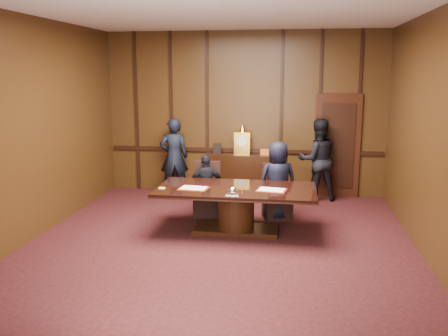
# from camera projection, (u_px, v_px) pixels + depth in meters

# --- Properties ---
(room) EXTENTS (7.00, 7.04, 3.50)m
(room) POSITION_uv_depth(u_px,v_px,m) (224.00, 135.00, 6.97)
(room) COLOR black
(room) RESTS_ON ground
(sideboard) EXTENTS (1.60, 0.45, 1.54)m
(sideboard) POSITION_uv_depth(u_px,v_px,m) (242.00, 173.00, 10.25)
(sideboard) COLOR black
(sideboard) RESTS_ON ground
(conference_table) EXTENTS (2.62, 1.32, 0.76)m
(conference_table) POSITION_uv_depth(u_px,v_px,m) (236.00, 203.00, 7.84)
(conference_table) COLOR black
(conference_table) RESTS_ON ground
(folder_left) EXTENTS (0.49, 0.37, 0.02)m
(folder_left) POSITION_uv_depth(u_px,v_px,m) (194.00, 188.00, 7.73)
(folder_left) COLOR #9E280E
(folder_left) RESTS_ON conference_table
(folder_right) EXTENTS (0.50, 0.40, 0.02)m
(folder_right) POSITION_uv_depth(u_px,v_px,m) (272.00, 190.00, 7.62)
(folder_right) COLOR #9E280E
(folder_right) RESTS_ON conference_table
(inkstand) EXTENTS (0.20, 0.14, 0.12)m
(inkstand) POSITION_uv_depth(u_px,v_px,m) (233.00, 191.00, 7.34)
(inkstand) COLOR white
(inkstand) RESTS_ON conference_table
(notepad) EXTENTS (0.11, 0.08, 0.01)m
(notepad) POSITION_uv_depth(u_px,v_px,m) (162.00, 188.00, 7.75)
(notepad) COLOR #FFF77C
(notepad) RESTS_ON conference_table
(chair_left) EXTENTS (0.53, 0.53, 0.99)m
(chair_left) POSITION_uv_depth(u_px,v_px,m) (207.00, 200.00, 8.83)
(chair_left) COLOR black
(chair_left) RESTS_ON ground
(chair_right) EXTENTS (0.59, 0.59, 0.99)m
(chair_right) POSITION_uv_depth(u_px,v_px,m) (277.00, 203.00, 8.64)
(chair_right) COLOR black
(chair_right) RESTS_ON ground
(signatory_left) EXTENTS (0.74, 0.48, 1.16)m
(signatory_left) POSITION_uv_depth(u_px,v_px,m) (206.00, 186.00, 8.70)
(signatory_left) COLOR black
(signatory_left) RESTS_ON ground
(signatory_right) EXTENTS (0.81, 0.66, 1.44)m
(signatory_right) POSITION_uv_depth(u_px,v_px,m) (278.00, 181.00, 8.48)
(signatory_right) COLOR black
(signatory_right) RESTS_ON ground
(witness_left) EXTENTS (0.70, 0.56, 1.67)m
(witness_left) POSITION_uv_depth(u_px,v_px,m) (174.00, 157.00, 10.24)
(witness_left) COLOR black
(witness_left) RESTS_ON ground
(witness_right) EXTENTS (0.96, 0.83, 1.71)m
(witness_right) POSITION_uv_depth(u_px,v_px,m) (317.00, 160.00, 9.79)
(witness_right) COLOR black
(witness_right) RESTS_ON ground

